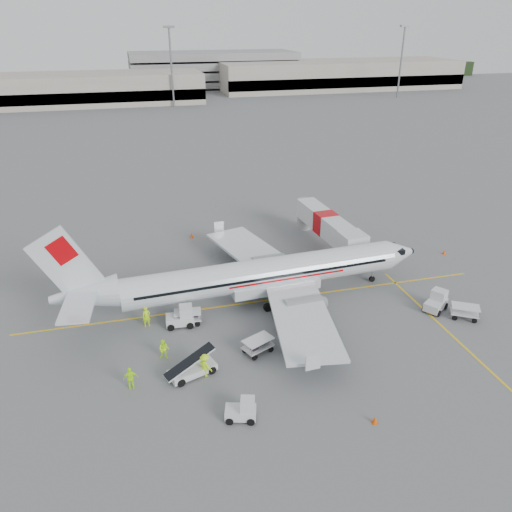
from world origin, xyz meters
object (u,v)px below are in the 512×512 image
at_px(belt_loader, 192,361).
at_px(tug_fore, 436,301).
at_px(aircraft, 264,255).
at_px(jet_bridge, 325,230).
at_px(tug_aft, 180,316).
at_px(tug_mid, 241,409).

bearing_deg(belt_loader, tug_fore, -10.31).
distance_m(aircraft, tug_fore, 16.17).
distance_m(jet_bridge, tug_aft, 22.16).
relative_size(aircraft, jet_bridge, 2.20).
distance_m(belt_loader, tug_fore, 22.98).
bearing_deg(tug_fore, jet_bridge, 70.98).
xyz_separation_m(aircraft, tug_fore, (14.60, -5.81, -3.80)).
relative_size(aircraft, tug_mid, 16.74).
relative_size(belt_loader, tug_mid, 2.30).
distance_m(jet_bridge, tug_fore, 16.48).
xyz_separation_m(jet_bridge, tug_aft, (-18.34, -12.40, -1.12)).
bearing_deg(tug_fore, aircraft, 123.62).
height_order(aircraft, tug_fore, aircraft).
distance_m(aircraft, tug_mid, 16.14).
distance_m(aircraft, jet_bridge, 14.52).
xyz_separation_m(tug_mid, tug_aft, (-2.51, 12.21, 0.13)).
bearing_deg(aircraft, tug_mid, -114.65).
xyz_separation_m(tug_fore, tug_mid, (-20.27, -8.77, -0.13)).
relative_size(tug_mid, tug_aft, 0.86).
bearing_deg(belt_loader, aircraft, 29.85).
bearing_deg(jet_bridge, aircraft, -139.50).
height_order(jet_bridge, tug_aft, jet_bridge).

